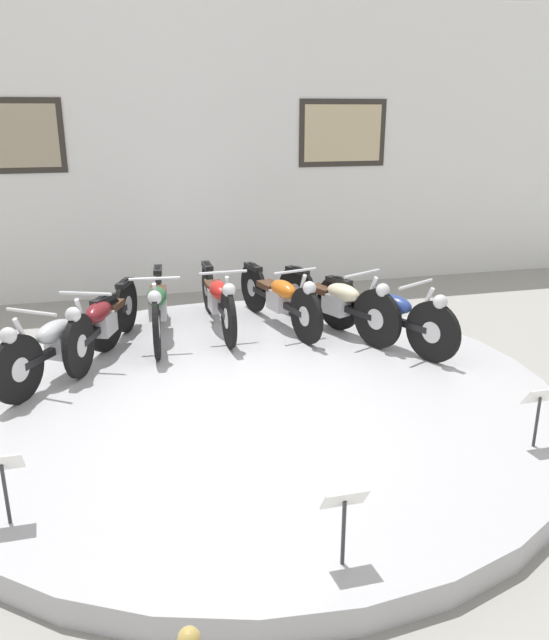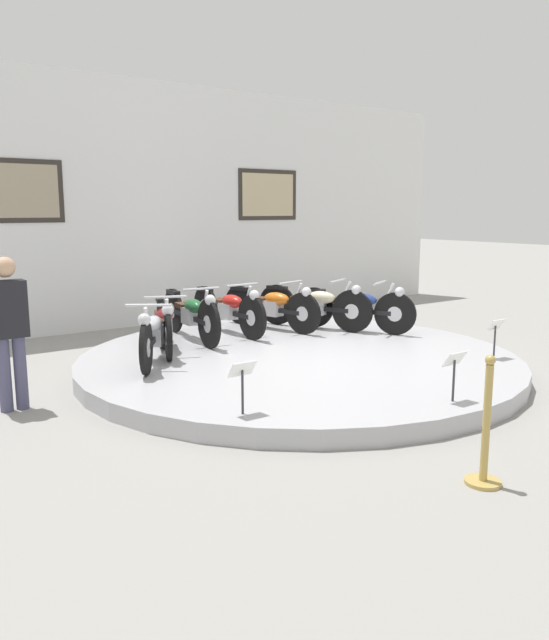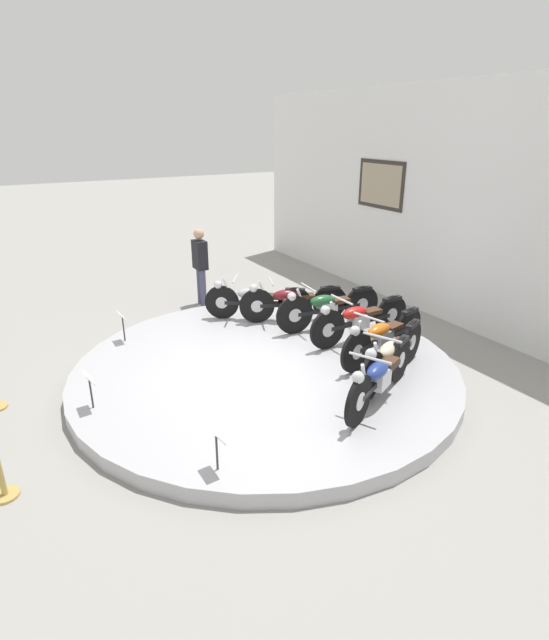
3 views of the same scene
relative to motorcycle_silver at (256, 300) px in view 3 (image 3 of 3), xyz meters
name	(u,v)px [view 3 (image 3 of 3)]	position (x,y,z in m)	size (l,w,h in m)	color
ground_plane	(266,375)	(1.71, -0.74, -0.58)	(60.00, 60.00, 0.00)	gray
display_platform	(266,370)	(1.71, -0.74, -0.48)	(5.75, 5.75, 0.20)	#ADADB2
back_wall	(475,210)	(1.71, 3.50, 1.58)	(14.00, 0.22, 4.33)	white
motorcycle_silver	(256,300)	(0.00, 0.00, 0.00)	(1.15, 1.68, 0.79)	black
motorcycle_maroon	(291,301)	(0.38, 0.53, 0.00)	(0.79, 1.88, 0.80)	black
motorcycle_green	(327,306)	(0.99, 0.89, 0.02)	(0.54, 2.03, 0.82)	black
motorcycle_red	(359,318)	(1.71, 1.02, 0.01)	(0.54, 2.01, 0.81)	black
motorcycle_orange	(382,335)	(2.43, 0.89, 0.01)	(0.62, 1.95, 0.80)	black
motorcycle_cream	(392,355)	(3.04, 0.53, 0.01)	(0.88, 1.86, 0.81)	black
motorcycle_blue	(380,375)	(3.41, 0.00, 0.01)	(0.94, 1.82, 0.80)	black
info_placard_front_left	(123,320)	(-0.22, -2.37, -0.01)	(0.26, 0.11, 0.51)	#333338
info_placard_front_centre	(90,382)	(1.71, -3.26, -0.01)	(0.26, 0.11, 0.51)	#333338
info_placard_front_right	(216,440)	(3.63, -2.37, -0.01)	(0.26, 0.11, 0.51)	#333338
visitor_standing	(200,263)	(-1.78, -0.35, 0.33)	(0.36, 0.22, 1.62)	#4C4C6B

